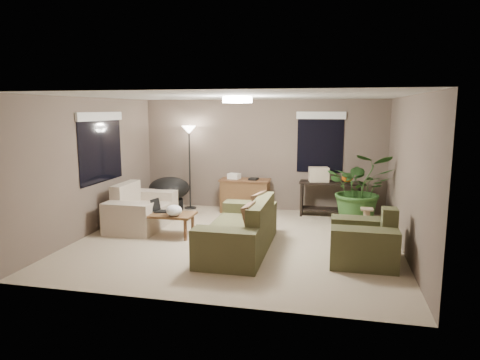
% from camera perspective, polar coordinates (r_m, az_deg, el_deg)
% --- Properties ---
extents(room_shell, '(5.50, 5.50, 5.50)m').
position_cam_1_polar(room_shell, '(7.31, -0.34, 1.29)').
color(room_shell, '#C3B391').
rests_on(room_shell, ground).
extents(main_sofa, '(0.95, 2.20, 0.85)m').
position_cam_1_polar(main_sofa, '(7.04, 0.21, -7.00)').
color(main_sofa, '#46452A').
rests_on(main_sofa, ground).
extents(throw_pillows, '(0.33, 1.38, 0.47)m').
position_cam_1_polar(throw_pillows, '(6.90, 2.29, -4.29)').
color(throw_pillows, '#8C7251').
rests_on(throw_pillows, main_sofa).
extents(loveseat, '(0.90, 1.60, 0.85)m').
position_cam_1_polar(loveseat, '(8.65, -13.11, -4.10)').
color(loveseat, beige).
rests_on(loveseat, ground).
extents(armchair, '(0.95, 1.00, 0.85)m').
position_cam_1_polar(armchair, '(6.76, 16.19, -8.05)').
color(armchair, '#48492C').
rests_on(armchair, ground).
extents(coffee_table, '(1.00, 0.55, 0.42)m').
position_cam_1_polar(coffee_table, '(7.89, -9.72, -4.84)').
color(coffee_table, brown).
rests_on(coffee_table, ground).
extents(laptop, '(0.41, 0.30, 0.24)m').
position_cam_1_polar(laptop, '(8.02, -10.59, -3.75)').
color(laptop, black).
rests_on(laptop, coffee_table).
extents(plastic_bag, '(0.33, 0.30, 0.20)m').
position_cam_1_polar(plastic_bag, '(7.65, -8.78, -4.03)').
color(plastic_bag, white).
rests_on(plastic_bag, coffee_table).
extents(desk, '(1.10, 0.50, 0.75)m').
position_cam_1_polar(desk, '(9.54, 0.67, -2.09)').
color(desk, brown).
rests_on(desk, ground).
extents(desk_papers, '(0.70, 0.30, 0.12)m').
position_cam_1_polar(desk_papers, '(9.49, -0.26, 0.45)').
color(desk_papers, silver).
rests_on(desk_papers, desk).
extents(console_table, '(1.30, 0.40, 0.75)m').
position_cam_1_polar(console_table, '(9.39, 11.90, -2.12)').
color(console_table, black).
rests_on(console_table, ground).
extents(pumpkin, '(0.24, 0.24, 0.19)m').
position_cam_1_polar(pumpkin, '(9.32, 14.14, 0.26)').
color(pumpkin, orange).
rests_on(pumpkin, console_table).
extents(cardboard_box, '(0.46, 0.37, 0.30)m').
position_cam_1_polar(cardboard_box, '(9.31, 10.46, 0.74)').
color(cardboard_box, beige).
rests_on(cardboard_box, console_table).
extents(papasan_chair, '(0.90, 0.90, 0.80)m').
position_cam_1_polar(papasan_chair, '(9.64, -9.41, -1.58)').
color(papasan_chair, black).
rests_on(papasan_chair, ground).
extents(floor_lamp, '(0.32, 0.32, 1.91)m').
position_cam_1_polar(floor_lamp, '(9.82, -6.80, 5.36)').
color(floor_lamp, black).
rests_on(floor_lamp, ground).
extents(ceiling_fixture, '(0.50, 0.50, 0.10)m').
position_cam_1_polar(ceiling_fixture, '(7.24, -0.35, 10.65)').
color(ceiling_fixture, white).
rests_on(ceiling_fixture, room_shell).
extents(houseplant, '(1.30, 1.45, 1.13)m').
position_cam_1_polar(houseplant, '(8.84, 15.69, -2.15)').
color(houseplant, '#2D5923').
rests_on(houseplant, ground).
extents(cat_scratching_post, '(0.32, 0.32, 0.50)m').
position_cam_1_polar(cat_scratching_post, '(8.21, 16.49, -5.58)').
color(cat_scratching_post, tan).
rests_on(cat_scratching_post, ground).
extents(window_left, '(0.05, 1.56, 1.33)m').
position_cam_1_polar(window_left, '(8.56, -18.07, 5.62)').
color(window_left, black).
rests_on(window_left, room_shell).
extents(window_back, '(1.06, 0.05, 1.33)m').
position_cam_1_polar(window_back, '(9.55, 10.69, 6.29)').
color(window_back, black).
rests_on(window_back, room_shell).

